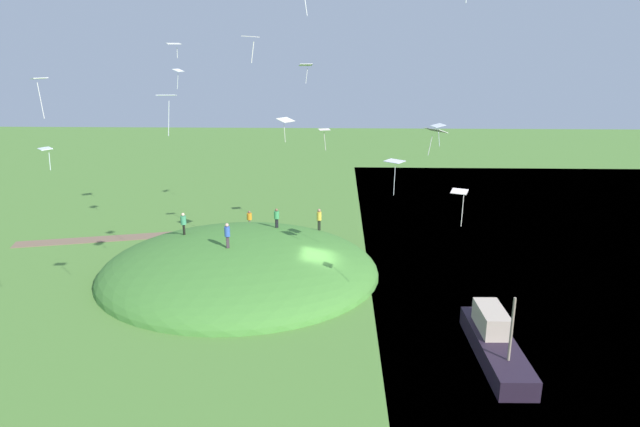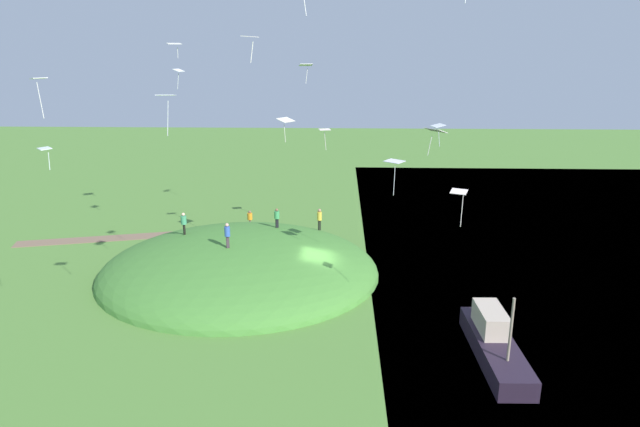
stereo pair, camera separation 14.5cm
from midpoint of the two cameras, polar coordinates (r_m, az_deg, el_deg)
name	(u,v)px [view 1 (the left image)]	position (r m, az deg, el deg)	size (l,w,h in m)	color
ground_plane	(320,282)	(39.65, -0.13, -7.07)	(160.00, 160.00, 0.00)	#4F7C33
grass_hill	(240,272)	(41.69, -8.37, -6.04)	(20.57, 19.33, 5.02)	#437D31
dirt_path	(121,238)	(51.59, -19.96, -2.39)	(17.34, 1.67, 0.04)	brown
boat_on_lake	(495,342)	(31.89, 17.44, -12.52)	(2.11, 7.95, 4.46)	black
person_watching_kites	(227,232)	(39.14, -9.66, -1.93)	(0.51, 0.51, 1.83)	#3C2E36
person_with_child	(319,217)	(45.58, -0.18, -0.34)	(0.52, 0.52, 1.85)	black
person_near_shore	(183,221)	(43.67, -14.01, -0.76)	(0.59, 0.59, 1.74)	black
person_on_hilltop	(277,216)	(44.07, -4.60, -0.24)	(0.56, 0.56, 1.59)	black
person_walking_path	(249,217)	(50.19, -7.38, -0.39)	(0.58, 0.58, 1.61)	brown
kite_1	(39,83)	(29.28, -27.10, 11.94)	(0.79, 0.81, 1.87)	white
kite_2	(174,44)	(45.43, -14.96, 16.54)	(1.26, 1.15, 1.14)	white
kite_3	(438,126)	(37.31, 11.98, 8.80)	(0.92, 1.14, 1.49)	white
kite_4	(460,194)	(29.54, 14.09, 1.97)	(0.99, 0.86, 1.98)	silver
kite_6	(394,163)	(35.06, 7.58, 5.22)	(1.42, 1.40, 2.20)	white
kite_7	(435,131)	(31.67, 11.69, 8.34)	(1.33, 1.38, 1.54)	white
kite_8	(251,38)	(27.39, -7.31, 17.55)	(0.76, 0.98, 1.23)	silver
kite_9	(286,121)	(39.37, -3.68, 9.54)	(1.33, 1.43, 1.72)	silver
kite_10	(306,66)	(37.75, -1.59, 15.00)	(0.97, 0.78, 1.30)	white
kite_11	(46,150)	(27.48, -26.60, 5.89)	(0.82, 0.83, 1.01)	white
kite_12	(178,71)	(42.01, -14.52, 14.00)	(0.74, 0.90, 1.44)	white
kite_13	(324,131)	(45.79, 0.36, 8.55)	(1.06, 0.86, 1.77)	white
kite_15	(167,98)	(26.08, -15.68, 11.39)	(0.89, 0.66, 1.84)	white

